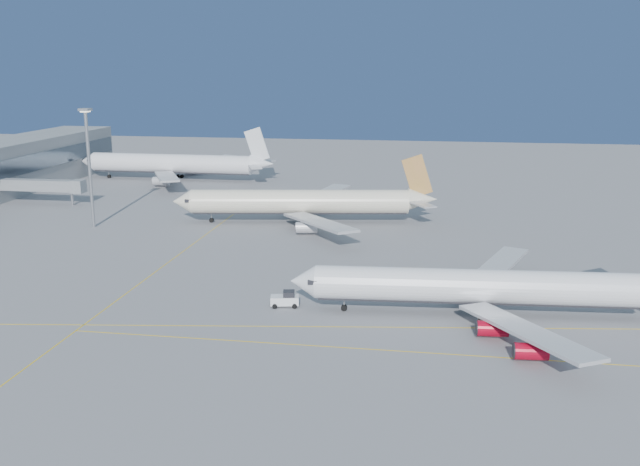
{
  "coord_description": "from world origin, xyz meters",
  "views": [
    {
      "loc": [
        9.92,
        -103.09,
        37.41
      ],
      "look_at": [
        -10.39,
        22.18,
        7.0
      ],
      "focal_mm": 40.0,
      "sensor_mm": 36.0,
      "label": 1
    }
  ],
  "objects": [
    {
      "name": "ground",
      "position": [
        0.0,
        0.0,
        0.0
      ],
      "size": [
        500.0,
        500.0,
        0.0
      ],
      "primitive_type": "plane",
      "color": "slate",
      "rests_on": "ground"
    },
    {
      "name": "terminal",
      "position": [
        -114.93,
        85.0,
        7.51
      ],
      "size": [
        18.4,
        110.0,
        15.0
      ],
      "color": "gray",
      "rests_on": "ground"
    },
    {
      "name": "jet_bridge",
      "position": [
        -93.11,
        72.0,
        5.17
      ],
      "size": [
        23.6,
        3.6,
        6.9
      ],
      "color": "gray",
      "rests_on": "ground"
    },
    {
      "name": "taxiway_lines",
      "position": [
        -14.71,
        6.34,
        0.01
      ],
      "size": [
        118.86,
        140.0,
        0.02
      ],
      "color": "#E8B90C",
      "rests_on": "ground"
    },
    {
      "name": "airliner_virgin",
      "position": [
        18.41,
        2.06,
        4.44
      ],
      "size": [
        59.73,
        53.53,
        14.73
      ],
      "rotation": [
        0.0,
        0.0,
        0.07
      ],
      "color": "white",
      "rests_on": "ground"
    },
    {
      "name": "airliner_etihad",
      "position": [
        -20.23,
        61.17,
        5.03
      ],
      "size": [
        63.25,
        57.86,
        16.54
      ],
      "rotation": [
        0.0,
        0.0,
        0.16
      ],
      "color": "beige",
      "rests_on": "ground"
    },
    {
      "name": "airliner_third",
      "position": [
        -73.38,
        116.8,
        5.37
      ],
      "size": [
        66.05,
        61.07,
        17.76
      ],
      "rotation": [
        0.0,
        0.0,
        -0.01
      ],
      "color": "white",
      "rests_on": "ground"
    },
    {
      "name": "pushback_tug",
      "position": [
        -12.49,
        1.21,
        1.15
      ],
      "size": [
        4.75,
        3.37,
        2.49
      ],
      "rotation": [
        0.0,
        0.0,
        0.18
      ],
      "color": "white",
      "rests_on": "ground"
    },
    {
      "name": "light_mast",
      "position": [
        -68.28,
        48.61,
        16.17
      ],
      "size": [
        2.37,
        2.37,
        27.4
      ],
      "color": "gray",
      "rests_on": "ground"
    }
  ]
}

